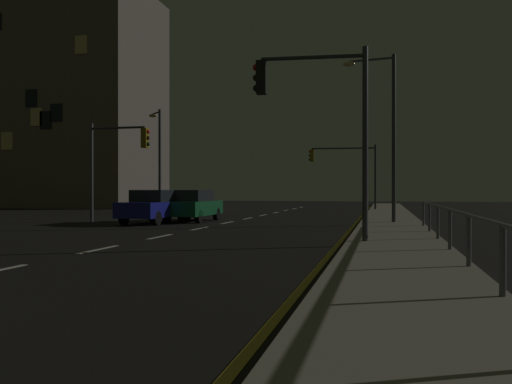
% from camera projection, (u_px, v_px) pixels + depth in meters
% --- Properties ---
extents(ground_plane, '(112.00, 112.00, 0.00)m').
position_uv_depth(ground_plane, '(203.00, 228.00, 22.51)').
color(ground_plane, black).
rests_on(ground_plane, ground).
extents(sidewalk_right, '(2.71, 77.00, 0.14)m').
position_uv_depth(sidewalk_right, '(393.00, 229.00, 20.77)').
color(sidewalk_right, '#9E937F').
rests_on(sidewalk_right, ground).
extents(lane_markings_center, '(0.14, 50.00, 0.01)m').
position_uv_depth(lane_markings_center, '(227.00, 223.00, 25.92)').
color(lane_markings_center, silver).
rests_on(lane_markings_center, ground).
extents(lane_edge_line, '(0.14, 53.00, 0.01)m').
position_uv_depth(lane_edge_line, '(356.00, 223.00, 26.00)').
color(lane_edge_line, gold).
rests_on(lane_edge_line, ground).
extents(car, '(1.82, 4.40, 1.57)m').
position_uv_depth(car, '(192.00, 205.00, 27.13)').
color(car, '#14592D').
rests_on(car, ground).
extents(car_oncoming, '(2.02, 4.48, 1.57)m').
position_uv_depth(car_oncoming, '(155.00, 206.00, 25.63)').
color(car_oncoming, navy).
rests_on(car_oncoming, ground).
extents(traffic_light_near_left, '(3.26, 0.48, 5.43)m').
position_uv_depth(traffic_light_near_left, '(317.00, 107.00, 15.37)').
color(traffic_light_near_left, '#38383D').
rests_on(traffic_light_near_left, sidewalk_right).
extents(traffic_light_overhead_east, '(3.14, 0.35, 4.86)m').
position_uv_depth(traffic_light_overhead_east, '(117.00, 153.00, 26.54)').
color(traffic_light_overhead_east, '#4C4C51').
rests_on(traffic_light_overhead_east, ground).
extents(traffic_light_mid_right, '(5.05, 0.64, 4.84)m').
position_uv_depth(traffic_light_mid_right, '(344.00, 163.00, 41.02)').
color(traffic_light_mid_right, '#2D3033').
rests_on(traffic_light_mid_right, sidewalk_right).
extents(street_lamp_corner, '(2.38, 0.60, 7.50)m').
position_uv_depth(street_lamp_corner, '(385.00, 121.00, 24.43)').
color(street_lamp_corner, '#38383D').
rests_on(street_lamp_corner, sidewalk_right).
extents(street_lamp_across_street, '(1.26, 1.21, 6.74)m').
position_uv_depth(street_lamp_across_street, '(158.00, 151.00, 35.01)').
color(street_lamp_across_street, '#38383D').
rests_on(street_lamp_across_street, ground).
extents(barrier_fence, '(0.09, 20.76, 0.98)m').
position_uv_depth(barrier_fence, '(458.00, 222.00, 11.57)').
color(barrier_fence, '#59595E').
rests_on(barrier_fence, sidewalk_right).
extents(building_distant, '(17.87, 10.94, 19.78)m').
position_uv_depth(building_distant, '(59.00, 102.00, 51.51)').
color(building_distant, '#6B6056').
rests_on(building_distant, ground).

